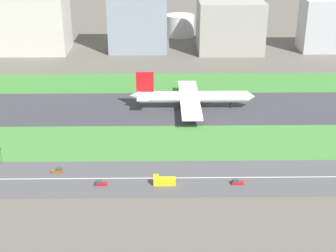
{
  "coord_description": "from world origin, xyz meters",
  "views": [
    {
      "loc": [
        6.29,
        -240.19,
        96.1
      ],
      "look_at": [
        9.12,
        -36.5,
        6.0
      ],
      "focal_mm": 52.92,
      "sensor_mm": 36.0,
      "label": 1
    }
  ],
  "objects_px": {
    "fuel_tank_west": "(180,26)",
    "truck_0": "(164,181)",
    "traffic_light": "(1,154)",
    "cargo_warehouse": "(327,25)",
    "airliner": "(190,97)",
    "office_tower": "(230,26)",
    "fuel_tank_centre": "(224,26)",
    "car_3": "(237,182)",
    "car_2": "(101,183)",
    "terminal_building": "(26,19)",
    "hangar_building": "(138,13)",
    "car_0": "(58,171)"
  },
  "relations": [
    {
      "from": "terminal_building",
      "to": "office_tower",
      "type": "relative_size",
      "value": 1.27
    },
    {
      "from": "fuel_tank_west",
      "to": "fuel_tank_centre",
      "type": "xyz_separation_m",
      "value": [
        35.88,
        0.0,
        -0.55
      ]
    },
    {
      "from": "airliner",
      "to": "office_tower",
      "type": "height_order",
      "value": "office_tower"
    },
    {
      "from": "car_0",
      "to": "hangar_building",
      "type": "relative_size",
      "value": 0.08
    },
    {
      "from": "truck_0",
      "to": "traffic_light",
      "type": "relative_size",
      "value": 1.17
    },
    {
      "from": "fuel_tank_west",
      "to": "cargo_warehouse",
      "type": "bearing_deg",
      "value": -23.22
    },
    {
      "from": "truck_0",
      "to": "terminal_building",
      "type": "bearing_deg",
      "value": -63.21
    },
    {
      "from": "truck_0",
      "to": "fuel_tank_west",
      "type": "height_order",
      "value": "fuel_tank_west"
    },
    {
      "from": "airliner",
      "to": "terminal_building",
      "type": "xyz_separation_m",
      "value": [
        -111.12,
        114.0,
        17.54
      ]
    },
    {
      "from": "traffic_light",
      "to": "fuel_tank_centre",
      "type": "xyz_separation_m",
      "value": [
        116.65,
        219.01,
        3.73
      ]
    },
    {
      "from": "traffic_light",
      "to": "fuel_tank_west",
      "type": "bearing_deg",
      "value": 69.75
    },
    {
      "from": "truck_0",
      "to": "terminal_building",
      "type": "distance_m",
      "value": 216.23
    },
    {
      "from": "truck_0",
      "to": "car_2",
      "type": "xyz_separation_m",
      "value": [
        -23.87,
        0.0,
        -0.75
      ]
    },
    {
      "from": "cargo_warehouse",
      "to": "truck_0",
      "type": "bearing_deg",
      "value": -121.87
    },
    {
      "from": "traffic_light",
      "to": "hangar_building",
      "type": "bearing_deg",
      "value": 74.31
    },
    {
      "from": "cargo_warehouse",
      "to": "fuel_tank_west",
      "type": "height_order",
      "value": "cargo_warehouse"
    },
    {
      "from": "car_2",
      "to": "office_tower",
      "type": "height_order",
      "value": "office_tower"
    },
    {
      "from": "airliner",
      "to": "hangar_building",
      "type": "relative_size",
      "value": 1.19
    },
    {
      "from": "terminal_building",
      "to": "fuel_tank_centre",
      "type": "height_order",
      "value": "terminal_building"
    },
    {
      "from": "car_3",
      "to": "hangar_building",
      "type": "height_order",
      "value": "hangar_building"
    },
    {
      "from": "airliner",
      "to": "car_3",
      "type": "height_order",
      "value": "airliner"
    },
    {
      "from": "traffic_light",
      "to": "office_tower",
      "type": "height_order",
      "value": "office_tower"
    },
    {
      "from": "truck_0",
      "to": "traffic_light",
      "type": "height_order",
      "value": "traffic_light"
    },
    {
      "from": "car_2",
      "to": "fuel_tank_west",
      "type": "xyz_separation_m",
      "value": [
        38.36,
        237.0,
        7.65
      ]
    },
    {
      "from": "office_tower",
      "to": "fuel_tank_centre",
      "type": "height_order",
      "value": "office_tower"
    },
    {
      "from": "car_0",
      "to": "fuel_tank_centre",
      "type": "bearing_deg",
      "value": 67.87
    },
    {
      "from": "car_3",
      "to": "airliner",
      "type": "bearing_deg",
      "value": -80.15
    },
    {
      "from": "terminal_building",
      "to": "fuel_tank_centre",
      "type": "bearing_deg",
      "value": 16.99
    },
    {
      "from": "hangar_building",
      "to": "cargo_warehouse",
      "type": "xyz_separation_m",
      "value": [
        136.78,
        0.0,
        -8.86
      ]
    },
    {
      "from": "traffic_light",
      "to": "hangar_building",
      "type": "height_order",
      "value": "hangar_building"
    },
    {
      "from": "car_0",
      "to": "terminal_building",
      "type": "height_order",
      "value": "terminal_building"
    },
    {
      "from": "traffic_light",
      "to": "cargo_warehouse",
      "type": "distance_m",
      "value": 254.86
    },
    {
      "from": "terminal_building",
      "to": "fuel_tank_west",
      "type": "distance_m",
      "value": 121.15
    },
    {
      "from": "truck_0",
      "to": "car_0",
      "type": "distance_m",
      "value": 43.11
    },
    {
      "from": "airliner",
      "to": "traffic_light",
      "type": "distance_m",
      "value": 100.39
    },
    {
      "from": "cargo_warehouse",
      "to": "airliner",
      "type": "bearing_deg",
      "value": -132.71
    },
    {
      "from": "office_tower",
      "to": "car_0",
      "type": "bearing_deg",
      "value": -116.51
    },
    {
      "from": "traffic_light",
      "to": "cargo_warehouse",
      "type": "relative_size",
      "value": 0.19
    },
    {
      "from": "car_3",
      "to": "truck_0",
      "type": "bearing_deg",
      "value": 0.0
    },
    {
      "from": "car_3",
      "to": "hangar_building",
      "type": "relative_size",
      "value": 0.08
    },
    {
      "from": "fuel_tank_centre",
      "to": "car_3",
      "type": "bearing_deg",
      "value": -95.46
    },
    {
      "from": "traffic_light",
      "to": "car_3",
      "type": "bearing_deg",
      "value": -10.84
    },
    {
      "from": "fuel_tank_west",
      "to": "truck_0",
      "type": "bearing_deg",
      "value": -93.5
    },
    {
      "from": "airliner",
      "to": "cargo_warehouse",
      "type": "xyz_separation_m",
      "value": [
        105.22,
        114.0,
        12.3
      ]
    },
    {
      "from": "truck_0",
      "to": "airliner",
      "type": "bearing_deg",
      "value": -100.29
    },
    {
      "from": "office_tower",
      "to": "fuel_tank_west",
      "type": "height_order",
      "value": "office_tower"
    },
    {
      "from": "car_3",
      "to": "hangar_building",
      "type": "xyz_separation_m",
      "value": [
        -45.1,
        192.0,
        26.47
      ]
    },
    {
      "from": "car_2",
      "to": "fuel_tank_centre",
      "type": "bearing_deg",
      "value": -107.39
    },
    {
      "from": "airliner",
      "to": "hangar_building",
      "type": "xyz_separation_m",
      "value": [
        -31.56,
        114.0,
        21.16
      ]
    },
    {
      "from": "office_tower",
      "to": "fuel_tank_centre",
      "type": "relative_size",
      "value": 2.51
    }
  ]
}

